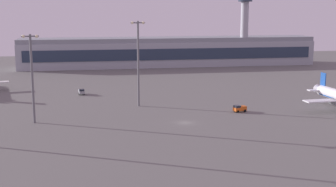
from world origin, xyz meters
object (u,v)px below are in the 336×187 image
object	(u,v)px
apron_light_central	(138,59)
apron_light_east	(32,73)
control_tower	(245,21)
baggage_tractor	(240,108)
maintenance_van	(81,92)

from	to	relation	value
apron_light_central	apron_light_east	xyz separation A→B (m)	(-32.56, -18.17, -1.58)
control_tower	apron_light_central	xyz separation A→B (m)	(-72.91, -102.41, -9.48)
control_tower	baggage_tractor	xyz separation A→B (m)	(-42.09, -117.37, -24.53)
control_tower	apron_light_central	world-z (taller)	control_tower
control_tower	baggage_tractor	size ratio (longest dim) A/B	10.00
apron_light_central	apron_light_east	bearing A→B (deg)	-150.84
control_tower	baggage_tractor	bearing A→B (deg)	-109.73
maintenance_van	baggage_tractor	bearing A→B (deg)	133.84
control_tower	apron_light_east	distance (m)	160.57
maintenance_van	baggage_tractor	distance (m)	64.20
control_tower	maintenance_van	world-z (taller)	control_tower
apron_light_east	maintenance_van	bearing A→B (deg)	73.03
baggage_tractor	apron_light_central	xyz separation A→B (m)	(-30.82, 14.97, 15.05)
baggage_tractor	apron_light_east	size ratio (longest dim) A/B	0.18
control_tower	apron_light_central	distance (m)	126.06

